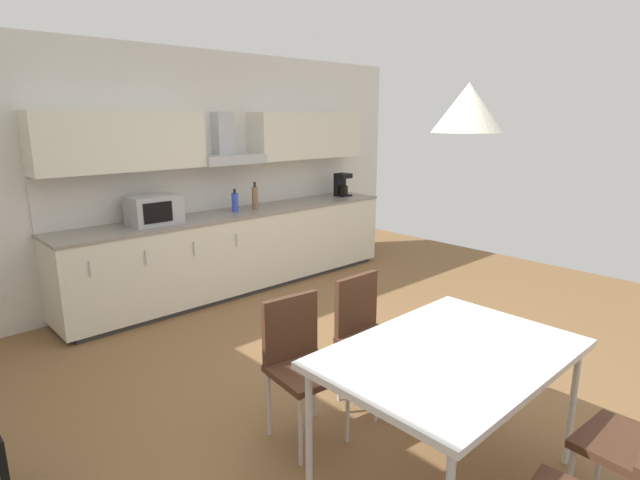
{
  "coord_description": "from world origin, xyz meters",
  "views": [
    {
      "loc": [
        -2.47,
        -2.14,
        1.91
      ],
      "look_at": [
        0.06,
        0.58,
        1.0
      ],
      "focal_mm": 28.0,
      "sensor_mm": 36.0,
      "label": 1
    }
  ],
  "objects_px": {
    "chair_far_right": "(367,326)",
    "dining_table": "(451,359)",
    "coffee_maker": "(342,185)",
    "bottle_blue": "(235,202)",
    "microwave": "(154,210)",
    "bottle_brown": "(255,198)",
    "pendant_lamp": "(468,108)",
    "chair_far_left": "(300,354)"
  },
  "relations": [
    {
      "from": "dining_table",
      "to": "chair_far_right",
      "type": "xyz_separation_m",
      "value": [
        0.31,
        0.84,
        -0.18
      ]
    },
    {
      "from": "coffee_maker",
      "to": "chair_far_left",
      "type": "relative_size",
      "value": 0.34
    },
    {
      "from": "chair_far_right",
      "to": "pendant_lamp",
      "type": "xyz_separation_m",
      "value": [
        -0.31,
        -0.84,
        1.42
      ]
    },
    {
      "from": "bottle_brown",
      "to": "pendant_lamp",
      "type": "distance_m",
      "value": 3.69
    },
    {
      "from": "bottle_brown",
      "to": "chair_far_right",
      "type": "relative_size",
      "value": 0.36
    },
    {
      "from": "coffee_maker",
      "to": "dining_table",
      "type": "distance_m",
      "value": 4.35
    },
    {
      "from": "bottle_blue",
      "to": "pendant_lamp",
      "type": "xyz_separation_m",
      "value": [
        -0.96,
        -3.39,
        0.95
      ]
    },
    {
      "from": "microwave",
      "to": "bottle_blue",
      "type": "height_order",
      "value": "microwave"
    },
    {
      "from": "coffee_maker",
      "to": "bottle_blue",
      "type": "xyz_separation_m",
      "value": [
        -1.71,
        -0.02,
        -0.04
      ]
    },
    {
      "from": "bottle_blue",
      "to": "pendant_lamp",
      "type": "relative_size",
      "value": 0.8
    },
    {
      "from": "bottle_brown",
      "to": "chair_far_right",
      "type": "xyz_separation_m",
      "value": [
        -0.9,
        -2.51,
        -0.5
      ]
    },
    {
      "from": "pendant_lamp",
      "to": "bottle_blue",
      "type": "bearing_deg",
      "value": 74.18
    },
    {
      "from": "bottle_brown",
      "to": "chair_far_right",
      "type": "distance_m",
      "value": 2.72
    },
    {
      "from": "coffee_maker",
      "to": "microwave",
      "type": "bearing_deg",
      "value": -179.43
    },
    {
      "from": "coffee_maker",
      "to": "bottle_blue",
      "type": "relative_size",
      "value": 1.18
    },
    {
      "from": "microwave",
      "to": "dining_table",
      "type": "relative_size",
      "value": 0.35
    },
    {
      "from": "bottle_blue",
      "to": "dining_table",
      "type": "xyz_separation_m",
      "value": [
        -0.96,
        -3.39,
        -0.29
      ]
    },
    {
      "from": "chair_far_left",
      "to": "pendant_lamp",
      "type": "distance_m",
      "value": 1.68
    },
    {
      "from": "pendant_lamp",
      "to": "microwave",
      "type": "bearing_deg",
      "value": 89.69
    },
    {
      "from": "microwave",
      "to": "pendant_lamp",
      "type": "xyz_separation_m",
      "value": [
        -0.02,
        -3.39,
        0.92
      ]
    },
    {
      "from": "bottle_brown",
      "to": "bottle_blue",
      "type": "relative_size",
      "value": 1.23
    },
    {
      "from": "bottle_blue",
      "to": "chair_far_right",
      "type": "bearing_deg",
      "value": -104.43
    },
    {
      "from": "chair_far_left",
      "to": "chair_far_right",
      "type": "xyz_separation_m",
      "value": [
        0.6,
        0.0,
        0.0
      ]
    },
    {
      "from": "chair_far_right",
      "to": "dining_table",
      "type": "bearing_deg",
      "value": -109.91
    },
    {
      "from": "dining_table",
      "to": "coffee_maker",
      "type": "bearing_deg",
      "value": 51.98
    },
    {
      "from": "coffee_maker",
      "to": "dining_table",
      "type": "bearing_deg",
      "value": -128.02
    },
    {
      "from": "coffee_maker",
      "to": "chair_far_left",
      "type": "xyz_separation_m",
      "value": [
        -2.96,
        -2.57,
        -0.51
      ]
    },
    {
      "from": "coffee_maker",
      "to": "bottle_blue",
      "type": "bearing_deg",
      "value": -179.32
    },
    {
      "from": "microwave",
      "to": "pendant_lamp",
      "type": "relative_size",
      "value": 1.5
    },
    {
      "from": "coffee_maker",
      "to": "pendant_lamp",
      "type": "bearing_deg",
      "value": -128.02
    },
    {
      "from": "chair_far_left",
      "to": "bottle_brown",
      "type": "bearing_deg",
      "value": 59.1
    },
    {
      "from": "bottle_brown",
      "to": "chair_far_right",
      "type": "bearing_deg",
      "value": -109.77
    },
    {
      "from": "chair_far_left",
      "to": "chair_far_right",
      "type": "bearing_deg",
      "value": 0.05
    },
    {
      "from": "chair_far_left",
      "to": "microwave",
      "type": "bearing_deg",
      "value": 82.98
    },
    {
      "from": "dining_table",
      "to": "bottle_brown",
      "type": "bearing_deg",
      "value": 70.19
    },
    {
      "from": "coffee_maker",
      "to": "dining_table",
      "type": "height_order",
      "value": "coffee_maker"
    },
    {
      "from": "coffee_maker",
      "to": "chair_far_right",
      "type": "bearing_deg",
      "value": -132.6
    },
    {
      "from": "chair_far_left",
      "to": "pendant_lamp",
      "type": "xyz_separation_m",
      "value": [
        0.3,
        -0.84,
        1.42
      ]
    },
    {
      "from": "microwave",
      "to": "chair_far_right",
      "type": "bearing_deg",
      "value": -83.55
    },
    {
      "from": "microwave",
      "to": "bottle_blue",
      "type": "distance_m",
      "value": 0.94
    },
    {
      "from": "microwave",
      "to": "bottle_brown",
      "type": "xyz_separation_m",
      "value": [
        1.19,
        -0.03,
        -0.01
      ]
    },
    {
      "from": "bottle_brown",
      "to": "bottle_blue",
      "type": "xyz_separation_m",
      "value": [
        -0.25,
        0.04,
        -0.02
      ]
    }
  ]
}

